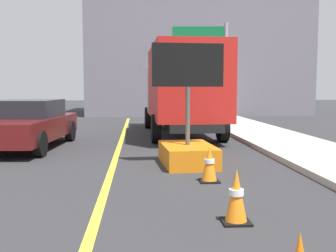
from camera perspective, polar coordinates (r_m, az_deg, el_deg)
lane_center_stripe at (r=5.34m, az=-10.39°, el=-13.40°), size 0.14×36.00×0.01m
arrow_board_trailer at (r=9.06m, az=2.78°, el=-2.48°), size 1.60×1.88×2.70m
box_truck at (r=14.77m, az=1.87°, el=5.40°), size 2.56×7.57×3.14m
pickup_car at (r=12.31m, az=-19.43°, el=0.30°), size 2.30×4.83×1.38m
highway_guide_sign at (r=20.69m, az=6.00°, el=10.05°), size 2.78×0.35×5.00m
far_building_block at (r=28.72m, az=3.57°, el=9.46°), size 14.12×8.51×7.56m
traffic_cone_mid_lane at (r=5.26m, az=9.63°, el=-9.78°), size 0.36×0.36×0.70m
traffic_cone_far_lane at (r=7.45m, az=5.87°, el=-5.35°), size 0.36×0.36×0.68m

